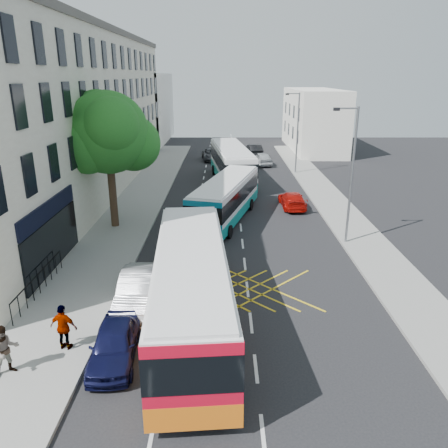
{
  "coord_description": "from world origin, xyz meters",
  "views": [
    {
      "loc": [
        -1.11,
        -12.89,
        9.8
      ],
      "look_at": [
        -1.14,
        9.3,
        2.2
      ],
      "focal_mm": 35.0,
      "sensor_mm": 36.0,
      "label": 1
    }
  ],
  "objects_px": {
    "street_tree": "(107,134)",
    "distant_car_dark": "(254,150)",
    "distant_car_silver": "(262,159)",
    "motorbike": "(224,380)",
    "lamp_near": "(351,169)",
    "parked_car_blue": "(114,343)",
    "lamp_far": "(297,129)",
    "bus_mid": "(226,199)",
    "parked_car_silver": "(139,290)",
    "bus_near": "(192,288)",
    "pedestrian_far": "(64,327)",
    "bus_far": "(231,163)",
    "red_hatchback": "(292,200)",
    "distant_car_grey": "(212,155)",
    "pedestrian_near": "(5,350)"
  },
  "relations": [
    {
      "from": "street_tree",
      "to": "distant_car_dark",
      "type": "bearing_deg",
      "value": 68.06
    },
    {
      "from": "distant_car_silver",
      "to": "motorbike",
      "type": "bearing_deg",
      "value": 76.19
    },
    {
      "from": "street_tree",
      "to": "distant_car_dark",
      "type": "xyz_separation_m",
      "value": [
        11.12,
        27.61,
        -5.54
      ]
    },
    {
      "from": "distant_car_dark",
      "to": "lamp_near",
      "type": "bearing_deg",
      "value": 88.7
    },
    {
      "from": "parked_car_blue",
      "to": "distant_car_silver",
      "type": "relative_size",
      "value": 0.92
    },
    {
      "from": "lamp_far",
      "to": "bus_mid",
      "type": "bearing_deg",
      "value": -115.17
    },
    {
      "from": "lamp_far",
      "to": "parked_car_silver",
      "type": "xyz_separation_m",
      "value": [
        -11.1,
        -27.59,
        -3.84
      ]
    },
    {
      "from": "bus_mid",
      "to": "motorbike",
      "type": "relative_size",
      "value": 5.14
    },
    {
      "from": "bus_near",
      "to": "parked_car_silver",
      "type": "distance_m",
      "value": 3.19
    },
    {
      "from": "lamp_far",
      "to": "bus_near",
      "type": "relative_size",
      "value": 0.66
    },
    {
      "from": "motorbike",
      "to": "parked_car_silver",
      "type": "bearing_deg",
      "value": 124.58
    },
    {
      "from": "street_tree",
      "to": "pedestrian_far",
      "type": "xyz_separation_m",
      "value": [
        1.51,
        -13.99,
        -5.25
      ]
    },
    {
      "from": "lamp_near",
      "to": "bus_mid",
      "type": "distance_m",
      "value": 9.11
    },
    {
      "from": "bus_far",
      "to": "distant_car_dark",
      "type": "distance_m",
      "value": 14.57
    },
    {
      "from": "motorbike",
      "to": "parked_car_silver",
      "type": "height_order",
      "value": "motorbike"
    },
    {
      "from": "distant_car_silver",
      "to": "pedestrian_far",
      "type": "height_order",
      "value": "pedestrian_far"
    },
    {
      "from": "lamp_far",
      "to": "distant_car_silver",
      "type": "height_order",
      "value": "lamp_far"
    },
    {
      "from": "red_hatchback",
      "to": "distant_car_grey",
      "type": "relative_size",
      "value": 0.89
    },
    {
      "from": "lamp_near",
      "to": "distant_car_silver",
      "type": "distance_m",
      "value": 25.22
    },
    {
      "from": "motorbike",
      "to": "pedestrian_near",
      "type": "xyz_separation_m",
      "value": [
        -7.35,
        1.27,
        0.19
      ]
    },
    {
      "from": "street_tree",
      "to": "lamp_far",
      "type": "height_order",
      "value": "street_tree"
    },
    {
      "from": "motorbike",
      "to": "parked_car_blue",
      "type": "relative_size",
      "value": 0.53
    },
    {
      "from": "parked_car_blue",
      "to": "street_tree",
      "type": "bearing_deg",
      "value": 99.24
    },
    {
      "from": "distant_car_silver",
      "to": "lamp_near",
      "type": "bearing_deg",
      "value": 89.47
    },
    {
      "from": "parked_car_silver",
      "to": "distant_car_grey",
      "type": "height_order",
      "value": "parked_car_silver"
    },
    {
      "from": "bus_mid",
      "to": "lamp_near",
      "type": "bearing_deg",
      "value": -17.1
    },
    {
      "from": "bus_mid",
      "to": "pedestrian_far",
      "type": "relative_size",
      "value": 5.99
    },
    {
      "from": "lamp_near",
      "to": "parked_car_silver",
      "type": "relative_size",
      "value": 1.7
    },
    {
      "from": "lamp_far",
      "to": "bus_far",
      "type": "relative_size",
      "value": 0.65
    },
    {
      "from": "bus_far",
      "to": "distant_car_silver",
      "type": "bearing_deg",
      "value": 59.29
    },
    {
      "from": "street_tree",
      "to": "pedestrian_near",
      "type": "distance_m",
      "value": 16.28
    },
    {
      "from": "lamp_near",
      "to": "distant_car_grey",
      "type": "height_order",
      "value": "lamp_near"
    },
    {
      "from": "distant_car_silver",
      "to": "distant_car_dark",
      "type": "distance_m",
      "value": 5.86
    },
    {
      "from": "bus_far",
      "to": "distant_car_dark",
      "type": "relative_size",
      "value": 2.72
    },
    {
      "from": "lamp_far",
      "to": "distant_car_dark",
      "type": "height_order",
      "value": "lamp_far"
    },
    {
      "from": "lamp_near",
      "to": "bus_mid",
      "type": "bearing_deg",
      "value": 147.31
    },
    {
      "from": "bus_mid",
      "to": "distant_car_dark",
      "type": "height_order",
      "value": "bus_mid"
    },
    {
      "from": "parked_car_blue",
      "to": "pedestrian_far",
      "type": "height_order",
      "value": "pedestrian_far"
    },
    {
      "from": "bus_near",
      "to": "parked_car_silver",
      "type": "xyz_separation_m",
      "value": [
        -2.48,
        1.74,
        -1.0
      ]
    },
    {
      "from": "bus_far",
      "to": "pedestrian_near",
      "type": "xyz_separation_m",
      "value": [
        -8.01,
        -28.81,
        -0.74
      ]
    },
    {
      "from": "motorbike",
      "to": "red_hatchback",
      "type": "distance_m",
      "value": 22.08
    },
    {
      "from": "motorbike",
      "to": "pedestrian_far",
      "type": "relative_size",
      "value": 1.17
    },
    {
      "from": "parked_car_blue",
      "to": "pedestrian_far",
      "type": "bearing_deg",
      "value": 162.42
    },
    {
      "from": "lamp_near",
      "to": "distant_car_silver",
      "type": "relative_size",
      "value": 1.88
    },
    {
      "from": "street_tree",
      "to": "pedestrian_far",
      "type": "height_order",
      "value": "street_tree"
    },
    {
      "from": "pedestrian_near",
      "to": "motorbike",
      "type": "bearing_deg",
      "value": -46.6
    },
    {
      "from": "red_hatchback",
      "to": "distant_car_silver",
      "type": "height_order",
      "value": "distant_car_silver"
    },
    {
      "from": "distant_car_dark",
      "to": "parked_car_silver",
      "type": "bearing_deg",
      "value": 70.87
    },
    {
      "from": "parked_car_blue",
      "to": "red_hatchback",
      "type": "bearing_deg",
      "value": 60.17
    },
    {
      "from": "lamp_far",
      "to": "pedestrian_far",
      "type": "relative_size",
      "value": 4.47
    }
  ]
}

